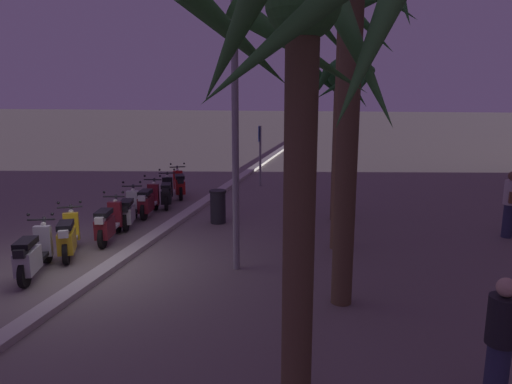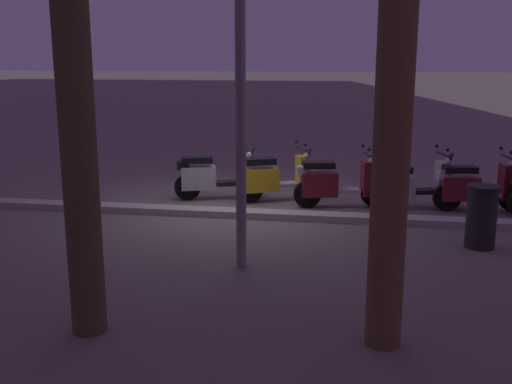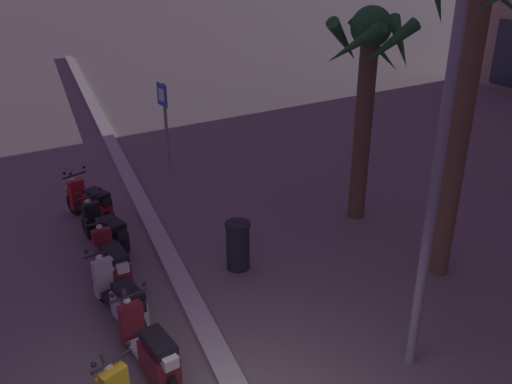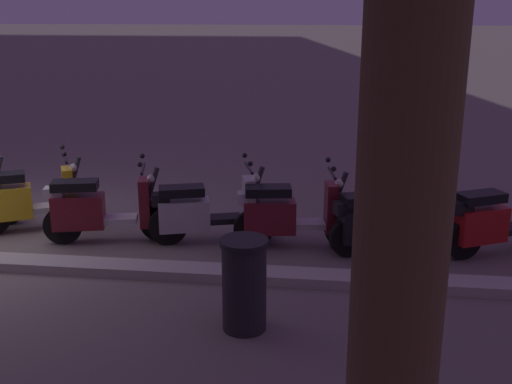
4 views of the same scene
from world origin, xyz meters
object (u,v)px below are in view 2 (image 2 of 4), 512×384
(scooter_silver_mid_rear, at_px, (410,185))
(scooter_yellow_mid_front, at_px, (273,178))
(scooter_maroon_second_in_line, at_px, (333,183))
(scooter_maroon_lead_nearest, at_px, (474,187))
(scooter_silver_last_in_row, at_px, (213,176))
(litter_bin, at_px, (481,216))

(scooter_silver_mid_rear, relative_size, scooter_yellow_mid_front, 1.09)
(scooter_maroon_second_in_line, bearing_deg, scooter_maroon_lead_nearest, -177.04)
(scooter_silver_last_in_row, bearing_deg, scooter_maroon_second_in_line, 173.50)
(scooter_silver_mid_rear, bearing_deg, scooter_maroon_second_in_line, 6.97)
(scooter_silver_mid_rear, bearing_deg, scooter_yellow_mid_front, -2.81)
(scooter_silver_last_in_row, height_order, litter_bin, scooter_silver_last_in_row)
(litter_bin, bearing_deg, scooter_maroon_lead_nearest, -96.90)
(scooter_maroon_lead_nearest, height_order, scooter_silver_last_in_row, same)
(scooter_maroon_second_in_line, height_order, scooter_silver_last_in_row, same)
(scooter_maroon_lead_nearest, distance_m, scooter_silver_last_in_row, 4.97)
(scooter_silver_mid_rear, height_order, litter_bin, scooter_silver_mid_rear)
(scooter_maroon_second_in_line, xyz_separation_m, litter_bin, (-2.29, 2.13, 0.02))
(scooter_yellow_mid_front, bearing_deg, scooter_maroon_second_in_line, 165.78)
(scooter_yellow_mid_front, bearing_deg, scooter_silver_last_in_row, 1.30)
(scooter_maroon_second_in_line, bearing_deg, litter_bin, 136.97)
(scooter_maroon_second_in_line, height_order, litter_bin, scooter_maroon_second_in_line)
(scooter_maroon_lead_nearest, relative_size, scooter_silver_last_in_row, 0.97)
(scooter_silver_mid_rear, distance_m, scooter_maroon_second_in_line, 1.43)
(scooter_yellow_mid_front, relative_size, litter_bin, 1.71)
(scooter_maroon_lead_nearest, relative_size, scooter_maroon_second_in_line, 0.97)
(scooter_maroon_lead_nearest, xyz_separation_m, litter_bin, (0.27, 2.27, 0.03))
(scooter_silver_mid_rear, bearing_deg, scooter_silver_last_in_row, -1.51)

